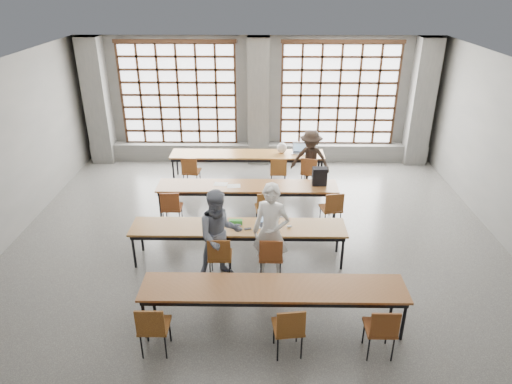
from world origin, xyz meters
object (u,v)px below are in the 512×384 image
desk_row_b (247,188)px  chair_near_mid (289,326)px  chair_front_right (271,254)px  green_box (236,222)px  chair_back_mid (278,170)px  chair_front_left (220,254)px  student_back (310,160)px  chair_near_left (153,325)px  chair_near_right (382,327)px  student_male (271,232)px  desk_row_a (247,156)px  chair_mid_centre (266,206)px  chair_back_left (191,169)px  desk_row_c (238,229)px  plastic_bag (282,148)px  chair_back_right (310,170)px  mouse (289,226)px  chair_mid_left (171,205)px  backpack (320,176)px  desk_row_d (273,290)px  red_pouch (154,323)px  chair_mid_right (332,206)px  laptop_front (267,221)px  laptop_back (299,150)px  phone (248,229)px  student_female (220,235)px

desk_row_b → chair_near_mid: chair_near_mid is taller
chair_front_right → green_box: (-0.65, 0.71, 0.24)m
chair_back_mid → chair_front_left: bearing=-106.8°
desk_row_b → chair_back_mid: size_ratio=4.55×
student_back → chair_near_left: bearing=-99.5°
chair_near_left → chair_near_right: 3.20m
chair_near_left → student_male: bearing=49.0°
desk_row_a → chair_mid_centre: 2.65m
chair_back_left → student_back: (3.01, 0.13, 0.23)m
chair_near_right → desk_row_a: bearing=108.3°
desk_row_c → student_male: (0.60, -0.50, 0.24)m
chair_front_right → plastic_bag: plastic_bag is taller
chair_back_right → student_male: bearing=-105.6°
desk_row_c → chair_near_right: (2.12, -2.44, -0.13)m
chair_back_right → mouse: (-0.68, -3.20, 0.21)m
chair_back_right → chair_front_right: size_ratio=1.00×
chair_back_right → chair_front_left: size_ratio=1.00×
desk_row_a → chair_front_right: (0.55, -4.44, -0.13)m
desk_row_a → chair_mid_left: size_ratio=4.55×
chair_back_left → backpack: bearing=-22.9°
desk_row_d → chair_back_mid: size_ratio=4.55×
chair_near_mid → backpack: 4.42m
backpack → red_pouch: backpack is taller
chair_mid_left → chair_mid_right: same height
mouse → desk_row_c: bearing=178.8°
desk_row_a → chair_back_mid: bearing=-38.3°
plastic_bag → chair_near_right: bearing=-79.5°
laptop_front → backpack: (1.17, 1.77, 0.14)m
laptop_back → desk_row_d: bearing=-97.9°
laptop_front → phone: bearing=-150.1°
desk_row_a → mouse: (0.90, -3.83, 0.08)m
desk_row_b → chair_mid_centre: bearing=-56.9°
desk_row_d → chair_back_left: chair_back_left is taller
chair_mid_right → chair_near_mid: same height
desk_row_c → desk_row_d: 1.91m
chair_mid_centre → student_back: 2.40m
chair_front_right → laptop_front: 0.78m
chair_back_left → chair_back_right: bearing=0.1°
chair_back_mid → student_female: 3.87m
chair_back_left → chair_mid_right: same height
chair_near_right → backpack: 4.35m
chair_mid_centre → desk_row_c: bearing=-113.4°
chair_back_left → chair_back_mid: 2.21m
chair_front_right → chair_near_mid: size_ratio=1.00×
laptop_back → phone: 4.20m
chair_mid_left → student_back: size_ratio=0.58×
laptop_back → plastic_bag: plastic_bag is taller
desk_row_d → green_box: (-0.67, 1.89, 0.11)m
chair_front_right → mouse: (0.35, 0.61, 0.21)m
chair_near_mid → laptop_front: bearing=96.4°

